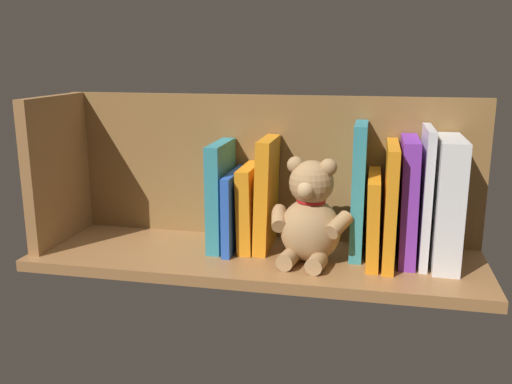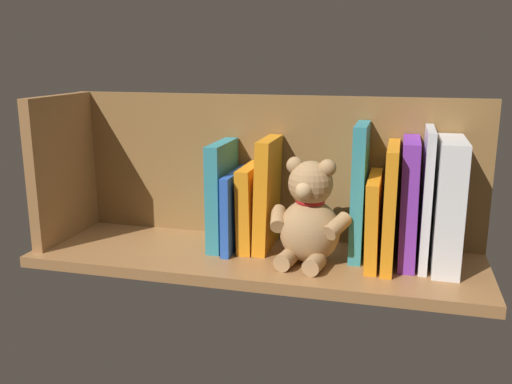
# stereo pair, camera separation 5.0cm
# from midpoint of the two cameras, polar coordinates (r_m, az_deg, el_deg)

# --- Properties ---
(ground_plane) EXTENTS (0.91, 0.28, 0.02)m
(ground_plane) POSITION_cam_midpoint_polar(r_m,az_deg,el_deg) (1.15, -1.26, -6.80)
(ground_plane) COLOR #9E6B3D
(shelf_back_panel) EXTENTS (0.91, 0.02, 0.31)m
(shelf_back_panel) POSITION_cam_midpoint_polar(r_m,az_deg,el_deg) (1.22, -0.01, 2.54)
(shelf_back_panel) COLOR olive
(shelf_back_panel) RESTS_ON ground_plane
(shelf_side_divider) EXTENTS (0.02, 0.22, 0.31)m
(shelf_side_divider) POSITION_cam_midpoint_polar(r_m,az_deg,el_deg) (1.28, -20.69, 2.14)
(shelf_side_divider) COLOR #9E6B3D
(shelf_side_divider) RESTS_ON ground_plane
(dictionary_thick_white) EXTENTS (0.05, 0.16, 0.25)m
(dictionary_thick_white) POSITION_cam_midpoint_polar(r_m,az_deg,el_deg) (1.12, 17.65, -0.97)
(dictionary_thick_white) COLOR white
(dictionary_thick_white) RESTS_ON ground_plane
(book_0) EXTENTS (0.02, 0.15, 0.26)m
(book_0) POSITION_cam_midpoint_polar(r_m,az_deg,el_deg) (1.12, 15.62, -0.35)
(book_0) COLOR silver
(book_0) RESTS_ON ground_plane
(book_1) EXTENTS (0.03, 0.15, 0.24)m
(book_1) POSITION_cam_midpoint_polar(r_m,az_deg,el_deg) (1.12, 14.01, -0.80)
(book_1) COLOR purple
(book_1) RESTS_ON ground_plane
(book_2) EXTENTS (0.02, 0.18, 0.23)m
(book_2) POSITION_cam_midpoint_polar(r_m,az_deg,el_deg) (1.10, 12.26, -1.16)
(book_2) COLOR orange
(book_2) RESTS_ON ground_plane
(book_3) EXTENTS (0.03, 0.18, 0.17)m
(book_3) POSITION_cam_midpoint_polar(r_m,az_deg,el_deg) (1.12, 10.64, -2.58)
(book_3) COLOR orange
(book_3) RESTS_ON ground_plane
(book_4) EXTENTS (0.02, 0.13, 0.27)m
(book_4) POSITION_cam_midpoint_polar(r_m,az_deg,el_deg) (1.13, 9.19, 0.19)
(book_4) COLOR teal
(book_4) RESTS_ON ground_plane
(teddy_bear) EXTENTS (0.17, 0.15, 0.21)m
(teddy_bear) POSITION_cam_midpoint_polar(r_m,az_deg,el_deg) (1.08, 4.23, -2.53)
(teddy_bear) COLOR tan
(teddy_bear) RESTS_ON ground_plane
(book_5) EXTENTS (0.03, 0.13, 0.23)m
(book_5) POSITION_cam_midpoint_polar(r_m,az_deg,el_deg) (1.15, -0.15, -0.21)
(book_5) COLOR orange
(book_5) RESTS_ON ground_plane
(book_6) EXTENTS (0.03, 0.14, 0.17)m
(book_6) POSITION_cam_midpoint_polar(r_m,az_deg,el_deg) (1.17, -1.87, -1.53)
(book_6) COLOR orange
(book_6) RESTS_ON ground_plane
(book_7) EXTENTS (0.02, 0.16, 0.16)m
(book_7) POSITION_cam_midpoint_polar(r_m,az_deg,el_deg) (1.17, -3.45, -1.85)
(book_7) COLOR blue
(book_7) RESTS_ON ground_plane
(book_8) EXTENTS (0.03, 0.14, 0.22)m
(book_8) POSITION_cam_midpoint_polar(r_m,az_deg,el_deg) (1.17, -4.82, -0.30)
(book_8) COLOR teal
(book_8) RESTS_ON ground_plane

